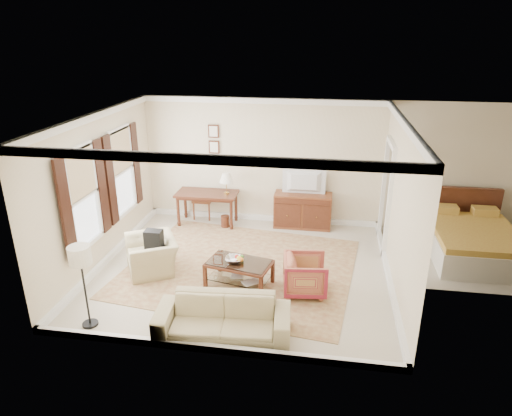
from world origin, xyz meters
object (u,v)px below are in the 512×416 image
(writing_desk, at_px, (207,197))
(sofa, at_px, (223,312))
(coffee_table, at_px, (239,267))
(striped_armchair, at_px, (305,273))
(sideboard, at_px, (303,210))
(club_armchair, at_px, (152,249))
(tv, at_px, (304,175))

(writing_desk, distance_m, sofa, 4.29)
(coffee_table, relative_size, striped_armchair, 1.66)
(coffee_table, bearing_deg, sideboard, 71.48)
(sideboard, xyz_separation_m, striped_armchair, (0.23, -2.87, -0.03))
(sideboard, xyz_separation_m, club_armchair, (-2.67, -2.54, 0.04))
(tv, bearing_deg, writing_desk, 3.92)
(coffee_table, relative_size, sofa, 0.62)
(striped_armchair, bearing_deg, club_armchair, 76.61)
(sideboard, bearing_deg, tv, -90.00)
(writing_desk, relative_size, coffee_table, 1.15)
(coffee_table, bearing_deg, tv, 71.35)
(writing_desk, distance_m, sideboard, 2.24)
(writing_desk, bearing_deg, striped_armchair, -47.88)
(sideboard, relative_size, club_armchair, 1.30)
(club_armchair, bearing_deg, writing_desk, 139.53)
(sideboard, bearing_deg, sofa, -102.09)
(tv, xyz_separation_m, sofa, (-0.91, -4.23, -0.88))
(writing_desk, relative_size, club_armchair, 1.41)
(sideboard, height_order, sofa, sideboard)
(sideboard, xyz_separation_m, tv, (0.00, -0.02, 0.87))
(striped_armchair, bearing_deg, tv, -2.20)
(tv, bearing_deg, sideboard, -90.00)
(writing_desk, xyz_separation_m, club_armchair, (-0.46, -2.36, -0.22))
(sideboard, bearing_deg, coffee_table, -108.52)
(writing_desk, bearing_deg, coffee_table, -64.30)
(sideboard, relative_size, coffee_table, 1.06)
(coffee_table, xyz_separation_m, striped_armchair, (1.17, -0.06, 0.01))
(writing_desk, distance_m, striped_armchair, 3.65)
(sideboard, xyz_separation_m, coffee_table, (-0.94, -2.82, -0.04))
(writing_desk, xyz_separation_m, sideboard, (2.22, 0.17, -0.26))
(striped_armchair, xyz_separation_m, club_armchair, (-2.90, 0.34, 0.07))
(sideboard, height_order, coffee_table, sideboard)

